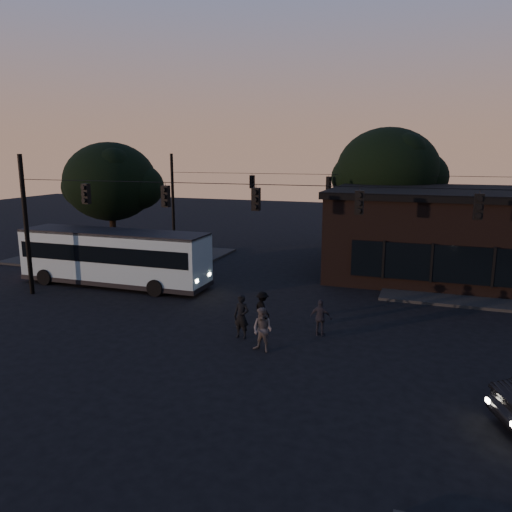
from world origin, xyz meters
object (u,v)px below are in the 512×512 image
(pedestrian_a, at_px, (241,316))
(pedestrian_c, at_px, (321,318))
(building, at_px, (459,233))
(bus, at_px, (114,255))
(pedestrian_d, at_px, (262,308))
(pedestrian_b, at_px, (262,330))

(pedestrian_a, relative_size, pedestrian_c, 1.17)
(building, distance_m, bus, 20.80)
(pedestrian_c, bearing_deg, pedestrian_a, 26.35)
(bus, distance_m, pedestrian_c, 13.66)
(building, height_order, pedestrian_d, building)
(bus, height_order, pedestrian_a, bus)
(pedestrian_a, bearing_deg, pedestrian_c, 30.15)
(building, bearing_deg, pedestrian_a, -121.51)
(building, xyz_separation_m, pedestrian_b, (-7.51, -15.44, -1.83))
(building, bearing_deg, pedestrian_b, -115.93)
(bus, height_order, pedestrian_b, bus)
(bus, height_order, pedestrian_c, bus)
(pedestrian_b, bearing_deg, pedestrian_a, 154.03)
(pedestrian_c, relative_size, pedestrian_d, 1.02)
(pedestrian_a, relative_size, pedestrian_b, 1.06)
(building, relative_size, pedestrian_a, 8.36)
(building, distance_m, pedestrian_c, 14.34)
(pedestrian_b, bearing_deg, pedestrian_c, 68.64)
(building, relative_size, bus, 1.36)
(building, relative_size, pedestrian_d, 9.98)
(pedestrian_d, bearing_deg, building, -84.05)
(pedestrian_a, bearing_deg, pedestrian_b, -34.04)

